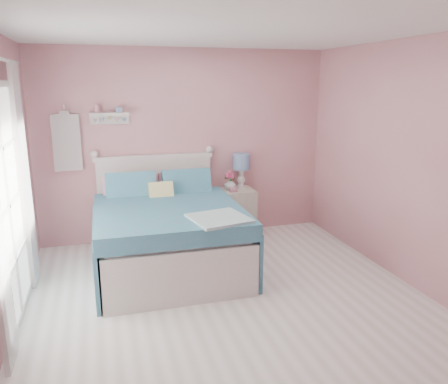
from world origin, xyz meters
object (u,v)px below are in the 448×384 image
bed (167,233)px  vase (230,184)px  nightstand (236,213)px  table_lamp (241,164)px  teacup (233,189)px

bed → vase: bed is taller
nightstand → table_lamp: table_lamp is taller
table_lamp → vase: bearing=-153.0°
nightstand → teacup: size_ratio=7.03×
table_lamp → vase: 0.34m
table_lamp → bed: bearing=-144.0°
nightstand → vase: size_ratio=3.95×
vase → teacup: bearing=-80.4°
bed → table_lamp: (1.21, 0.88, 0.62)m
bed → table_lamp: 1.62m
nightstand → vase: bearing=-178.6°
bed → teacup: bed is taller
vase → table_lamp: bearing=27.0°
bed → table_lamp: bed is taller
vase → bed: bearing=-142.4°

